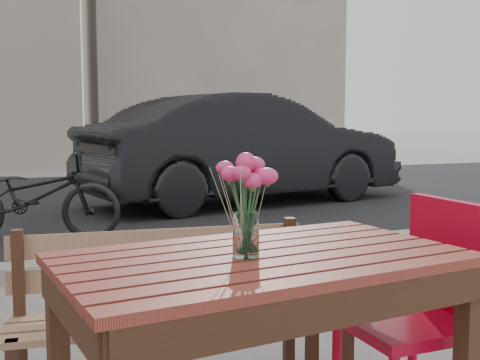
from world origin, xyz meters
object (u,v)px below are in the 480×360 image
Objects in this scene: bicycle at (33,197)px; red_chair at (425,302)px; main_vase at (246,192)px; parked_car at (245,149)px; main_table at (263,293)px.

red_chair is at bearing -150.14° from bicycle.
bicycle is (-0.46, 4.44, -0.54)m from main_vase.
main_table is at bearing 147.49° from parked_car.
bicycle is at bearing 95.96° from main_vase.
main_table is 6.62m from parked_car.
main_table is 1.49× the size of red_chair.
main_table is at bearing 11.60° from main_vase.
parked_car reaches higher than main_table.
parked_car is 3.42m from bicycle.
main_vase is (-0.06, -0.01, 0.33)m from main_table.
main_vase reaches higher than red_chair.
bicycle reaches higher than main_table.
main_vase is 4.50m from bicycle.
main_vase is 6.66m from parked_car.
bicycle is at bearing 89.67° from main_table.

